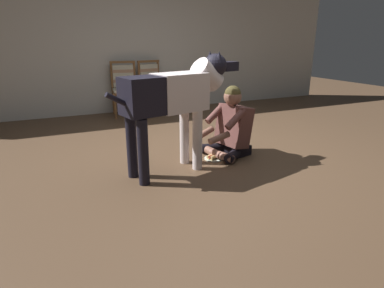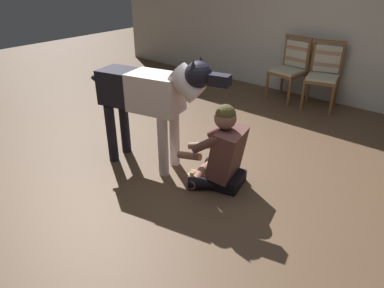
% 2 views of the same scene
% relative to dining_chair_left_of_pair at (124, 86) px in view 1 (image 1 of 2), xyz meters
% --- Properties ---
extents(ground_plane, '(15.27, 15.27, 0.00)m').
position_rel_dining_chair_left_of_pair_xyz_m(ground_plane, '(0.35, -2.65, -0.54)').
color(ground_plane, brown).
extents(back_wall, '(8.82, 0.10, 2.60)m').
position_rel_dining_chair_left_of_pair_xyz_m(back_wall, '(0.35, 0.35, 0.76)').
color(back_wall, beige).
rests_on(back_wall, ground).
extents(dining_chair_left_of_pair, '(0.51, 0.52, 0.98)m').
position_rel_dining_chair_left_of_pair_xyz_m(dining_chair_left_of_pair, '(0.00, 0.00, 0.00)').
color(dining_chair_left_of_pair, brown).
rests_on(dining_chair_left_of_pair, ground).
extents(dining_chair_right_of_pair, '(0.55, 0.55, 0.98)m').
position_rel_dining_chair_left_of_pair_xyz_m(dining_chair_right_of_pair, '(0.54, -0.00, 0.00)').
color(dining_chair_right_of_pair, brown).
rests_on(dining_chair_right_of_pair, ground).
extents(person_sitting_on_floor, '(0.70, 0.57, 0.85)m').
position_rel_dining_chair_left_of_pair_xyz_m(person_sitting_on_floor, '(0.65, -2.73, -0.19)').
color(person_sitting_on_floor, black).
rests_on(person_sitting_on_floor, ground).
extents(large_dog, '(1.56, 0.54, 1.24)m').
position_rel_dining_chair_left_of_pair_xyz_m(large_dog, '(-0.13, -2.91, 0.26)').
color(large_dog, silver).
rests_on(large_dog, ground).
extents(hot_dog_on_plate, '(0.23, 0.23, 0.06)m').
position_rel_dining_chair_left_of_pair_xyz_m(hot_dog_on_plate, '(0.40, -2.79, -0.52)').
color(hot_dog_on_plate, white).
rests_on(hot_dog_on_plate, ground).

